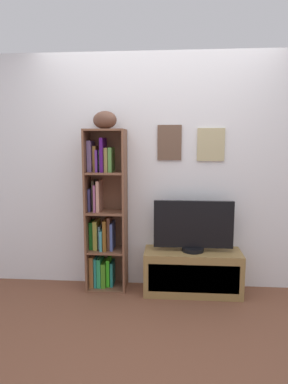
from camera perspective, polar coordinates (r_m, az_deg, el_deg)
name	(u,v)px	position (r m, az deg, el deg)	size (l,w,h in m)	color
ground	(153,346)	(2.82, 1.51, -24.61)	(5.20, 5.20, 0.04)	brown
back_wall	(159,172)	(3.51, 2.58, 3.35)	(4.80, 0.08, 2.41)	silver
bookshelf	(104,216)	(3.50, -6.85, -4.07)	(0.40, 0.29, 1.65)	brown
football	(105,120)	(3.39, -6.67, 12.03)	(0.27, 0.17, 0.17)	brown
tv_stand	(192,272)	(3.53, 8.20, -13.26)	(0.97, 0.37, 0.44)	olive
television	(193,226)	(3.39, 8.36, -5.81)	(0.79, 0.22, 0.51)	black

